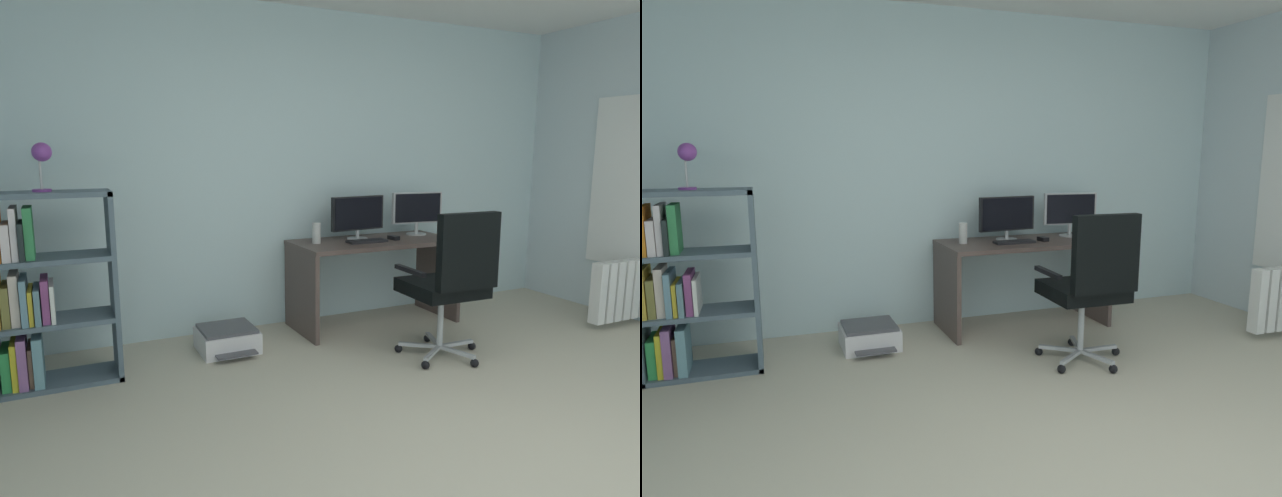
# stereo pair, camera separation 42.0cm
# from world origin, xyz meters

# --- Properties ---
(ground_plane) EXTENTS (5.43, 5.57, 0.02)m
(ground_plane) POSITION_xyz_m (0.00, 0.00, -0.01)
(ground_plane) COLOR beige
(ground_plane) RESTS_ON ground
(wall_back) EXTENTS (5.43, 0.10, 2.67)m
(wall_back) POSITION_xyz_m (0.00, 2.83, 1.33)
(wall_back) COLOR silver
(wall_back) RESTS_ON ground
(desk) EXTENTS (1.41, 0.65, 0.74)m
(desk) POSITION_xyz_m (0.54, 2.41, 0.54)
(desk) COLOR brown
(desk) RESTS_ON ground
(monitor_main) EXTENTS (0.52, 0.18, 0.37)m
(monitor_main) POSITION_xyz_m (0.43, 2.51, 0.95)
(monitor_main) COLOR #B2B5B7
(monitor_main) RESTS_ON desk
(monitor_secondary) EXTENTS (0.49, 0.18, 0.39)m
(monitor_secondary) POSITION_xyz_m (1.04, 2.51, 0.97)
(monitor_secondary) COLOR #B2B5B7
(monitor_secondary) RESTS_ON desk
(keyboard) EXTENTS (0.34, 0.13, 0.02)m
(keyboard) POSITION_xyz_m (0.42, 2.33, 0.75)
(keyboard) COLOR black
(keyboard) RESTS_ON desk
(computer_mouse) EXTENTS (0.07, 0.11, 0.03)m
(computer_mouse) POSITION_xyz_m (0.69, 2.35, 0.76)
(computer_mouse) COLOR black
(computer_mouse) RESTS_ON desk
(desktop_speaker) EXTENTS (0.07, 0.07, 0.17)m
(desktop_speaker) POSITION_xyz_m (0.01, 2.46, 0.83)
(desktop_speaker) COLOR silver
(desktop_speaker) RESTS_ON desk
(office_chair) EXTENTS (0.63, 0.63, 1.09)m
(office_chair) POSITION_xyz_m (0.57, 1.42, 0.61)
(office_chair) COLOR #B7BABC
(office_chair) RESTS_ON ground
(bookshelf) EXTENTS (0.75, 0.34, 1.25)m
(bookshelf) POSITION_xyz_m (-2.05, 2.20, 0.60)
(bookshelf) COLOR #4D606C
(bookshelf) RESTS_ON ground
(desk_lamp) EXTENTS (0.13, 0.12, 0.30)m
(desk_lamp) POSITION_xyz_m (-1.97, 2.20, 1.46)
(desk_lamp) COLOR purple
(desk_lamp) RESTS_ON bookshelf
(printer) EXTENTS (0.42, 0.49, 0.18)m
(printer) POSITION_xyz_m (-0.81, 2.31, 0.09)
(printer) COLOR silver
(printer) RESTS_ON ground
(radiator) EXTENTS (1.05, 0.10, 0.52)m
(radiator) POSITION_xyz_m (2.61, 1.43, 0.32)
(radiator) COLOR white
(radiator) RESTS_ON ground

